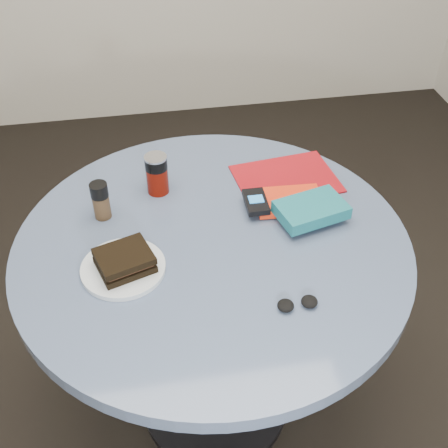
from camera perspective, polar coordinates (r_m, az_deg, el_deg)
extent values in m
plane|color=black|center=(2.00, -0.89, -17.72)|extent=(4.00, 4.00, 0.00)
cylinder|color=black|center=(1.99, -0.89, -17.50)|extent=(0.48, 0.48, 0.03)
cylinder|color=black|center=(1.69, -1.02, -11.19)|extent=(0.11, 0.11, 0.68)
cylinder|color=#41506C|center=(1.43, -1.19, -2.26)|extent=(1.00, 1.00, 0.04)
cylinder|color=silver|center=(1.35, -10.20, -4.44)|extent=(0.26, 0.26, 0.01)
cube|color=black|center=(1.34, -10.00, -4.07)|extent=(0.15, 0.14, 0.02)
cube|color=#3A2216|center=(1.33, -10.07, -3.67)|extent=(0.13, 0.12, 0.01)
cube|color=black|center=(1.32, -10.14, -3.25)|extent=(0.15, 0.14, 0.02)
cylinder|color=#600E04|center=(1.56, -6.77, 4.48)|extent=(0.07, 0.07, 0.08)
cylinder|color=black|center=(1.53, -6.93, 6.14)|extent=(0.07, 0.07, 0.03)
cylinder|color=silver|center=(1.52, -6.99, 6.73)|extent=(0.07, 0.07, 0.01)
cylinder|color=#402D1B|center=(1.50, -12.31, 1.77)|extent=(0.04, 0.04, 0.07)
cylinder|color=black|center=(1.47, -12.60, 3.37)|extent=(0.05, 0.05, 0.04)
cube|color=maroon|center=(1.62, 6.32, 4.59)|extent=(0.30, 0.24, 0.01)
cube|color=red|center=(1.52, 6.63, 2.34)|extent=(0.19, 0.13, 0.01)
cube|color=#155C67|center=(1.46, 8.84, 1.45)|extent=(0.20, 0.15, 0.03)
cube|color=black|center=(1.49, 3.25, 2.27)|extent=(0.06, 0.10, 0.02)
cube|color=#2572B9|center=(1.48, 3.27, 2.54)|extent=(0.04, 0.03, 0.00)
ellipsoid|color=black|center=(1.26, 6.28, -8.24)|extent=(0.04, 0.04, 0.02)
ellipsoid|color=black|center=(1.27, 8.67, -7.80)|extent=(0.04, 0.04, 0.02)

